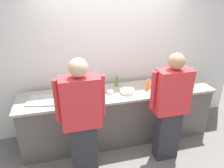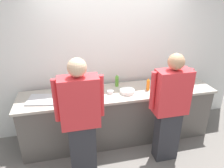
# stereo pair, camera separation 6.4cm
# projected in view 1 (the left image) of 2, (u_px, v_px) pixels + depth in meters

# --- Properties ---
(ground_plane) EXTENTS (9.00, 9.00, 0.00)m
(ground_plane) POSITION_uv_depth(u_px,v_px,m) (124.00, 150.00, 3.43)
(ground_plane) COLOR slate
(wall_back) EXTENTS (5.04, 0.10, 2.61)m
(wall_back) POSITION_uv_depth(u_px,v_px,m) (111.00, 60.00, 3.66)
(wall_back) COLOR silver
(wall_back) RESTS_ON ground
(prep_counter) EXTENTS (3.21, 0.71, 0.91)m
(prep_counter) POSITION_uv_depth(u_px,v_px,m) (118.00, 115.00, 3.58)
(prep_counter) COLOR #56514C
(prep_counter) RESTS_ON ground
(chef_near_left) EXTENTS (0.63, 0.24, 1.74)m
(chef_near_left) POSITION_uv_depth(u_px,v_px,m) (82.00, 120.00, 2.63)
(chef_near_left) COLOR #2D2D33
(chef_near_left) RESTS_ON ground
(chef_center) EXTENTS (0.62, 0.24, 1.70)m
(chef_center) POSITION_uv_depth(u_px,v_px,m) (170.00, 107.00, 2.96)
(chef_center) COLOR #2D2D33
(chef_center) RESTS_ON ground
(plate_stack_front) EXTENTS (0.24, 0.24, 0.06)m
(plate_stack_front) POSITION_uv_depth(u_px,v_px,m) (127.00, 91.00, 3.33)
(plate_stack_front) COLOR white
(plate_stack_front) RESTS_ON prep_counter
(plate_stack_rear) EXTENTS (0.21, 0.21, 0.05)m
(plate_stack_rear) POSITION_uv_depth(u_px,v_px,m) (71.00, 93.00, 3.27)
(plate_stack_rear) COLOR white
(plate_stack_rear) RESTS_ON prep_counter
(mixing_bowl_steel) EXTENTS (0.31, 0.31, 0.11)m
(mixing_bowl_steel) POSITION_uv_depth(u_px,v_px,m) (176.00, 85.00, 3.51)
(mixing_bowl_steel) COLOR #B7BABF
(mixing_bowl_steel) RESTS_ON prep_counter
(sheet_tray) EXTENTS (0.50, 0.43, 0.02)m
(sheet_tray) POSITION_uv_depth(u_px,v_px,m) (43.00, 100.00, 3.09)
(sheet_tray) COLOR #B7BABF
(sheet_tray) RESTS_ON prep_counter
(squeeze_bottle_primary) EXTENTS (0.06, 0.06, 0.21)m
(squeeze_bottle_primary) POSITION_uv_depth(u_px,v_px,m) (117.00, 81.00, 3.54)
(squeeze_bottle_primary) COLOR #56A333
(squeeze_bottle_primary) RESTS_ON prep_counter
(squeeze_bottle_secondary) EXTENTS (0.05, 0.05, 0.20)m
(squeeze_bottle_secondary) POSITION_uv_depth(u_px,v_px,m) (69.00, 96.00, 3.03)
(squeeze_bottle_secondary) COLOR #E5E066
(squeeze_bottle_secondary) RESTS_ON prep_counter
(squeeze_bottle_spare) EXTENTS (0.06, 0.06, 0.21)m
(squeeze_bottle_spare) POSITION_uv_depth(u_px,v_px,m) (148.00, 84.00, 3.41)
(squeeze_bottle_spare) COLOR orange
(squeeze_bottle_spare) RESTS_ON prep_counter
(ramekin_red_sauce) EXTENTS (0.10, 0.10, 0.04)m
(ramekin_red_sauce) POSITION_uv_depth(u_px,v_px,m) (152.00, 84.00, 3.61)
(ramekin_red_sauce) COLOR white
(ramekin_red_sauce) RESTS_ON prep_counter
(ramekin_yellow_sauce) EXTENTS (0.10, 0.10, 0.04)m
(ramekin_yellow_sauce) POSITION_uv_depth(u_px,v_px,m) (189.00, 80.00, 3.77)
(ramekin_yellow_sauce) COLOR white
(ramekin_yellow_sauce) RESTS_ON prep_counter
(ramekin_green_sauce) EXTENTS (0.09, 0.09, 0.04)m
(ramekin_green_sauce) POSITION_uv_depth(u_px,v_px,m) (97.00, 89.00, 3.43)
(ramekin_green_sauce) COLOR white
(ramekin_green_sauce) RESTS_ON prep_counter
(ramekin_orange_sauce) EXTENTS (0.11, 0.11, 0.05)m
(ramekin_orange_sauce) POSITION_uv_depth(u_px,v_px,m) (110.00, 92.00, 3.32)
(ramekin_orange_sauce) COLOR white
(ramekin_orange_sauce) RESTS_ON prep_counter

